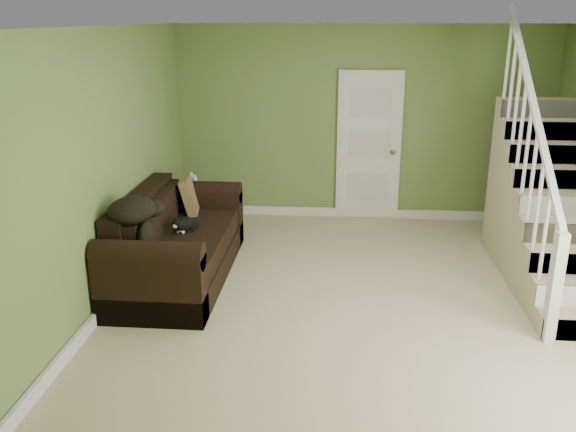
% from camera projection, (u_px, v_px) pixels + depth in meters
% --- Properties ---
extents(floor, '(5.00, 5.50, 0.01)m').
position_uv_depth(floor, '(365.00, 303.00, 5.99)').
color(floor, tan).
rests_on(floor, ground).
extents(ceiling, '(5.00, 5.50, 0.01)m').
position_uv_depth(ceiling, '(377.00, 26.00, 5.18)').
color(ceiling, white).
rests_on(ceiling, wall_back).
extents(wall_back, '(5.00, 0.04, 2.60)m').
position_uv_depth(wall_back, '(362.00, 124.00, 8.19)').
color(wall_back, olive).
rests_on(wall_back, floor).
extents(wall_front, '(5.00, 0.04, 2.60)m').
position_uv_depth(wall_front, '(395.00, 312.00, 2.98)').
color(wall_front, olive).
rests_on(wall_front, floor).
extents(wall_left, '(0.04, 5.50, 2.60)m').
position_uv_depth(wall_left, '(106.00, 169.00, 5.79)').
color(wall_left, olive).
rests_on(wall_left, floor).
extents(baseboard_back, '(5.00, 0.04, 0.12)m').
position_uv_depth(baseboard_back, '(359.00, 213.00, 8.55)').
color(baseboard_back, white).
rests_on(baseboard_back, floor).
extents(baseboard_left, '(0.04, 5.50, 0.12)m').
position_uv_depth(baseboard_left, '(121.00, 288.00, 6.17)').
color(baseboard_left, white).
rests_on(baseboard_left, floor).
extents(door, '(0.86, 0.12, 2.02)m').
position_uv_depth(door, '(369.00, 147.00, 8.23)').
color(door, white).
rests_on(door, floor).
extents(staircase, '(1.00, 2.51, 2.82)m').
position_uv_depth(staircase, '(551.00, 216.00, 6.54)').
color(staircase, tan).
rests_on(staircase, floor).
extents(sofa, '(1.01, 2.33, 0.92)m').
position_uv_depth(sofa, '(175.00, 246.00, 6.50)').
color(sofa, black).
rests_on(sofa, floor).
extents(side_table, '(0.62, 0.62, 0.83)m').
position_uv_depth(side_table, '(191.00, 215.00, 7.65)').
color(side_table, black).
rests_on(side_table, floor).
extents(cat, '(0.23, 0.42, 0.20)m').
position_uv_depth(cat, '(184.00, 224.00, 6.47)').
color(cat, black).
rests_on(cat, sofa).
extents(banana, '(0.06, 0.19, 0.05)m').
position_uv_depth(banana, '(187.00, 252.00, 5.86)').
color(banana, yellow).
rests_on(banana, sofa).
extents(throw_pillow, '(0.27, 0.45, 0.44)m').
position_uv_depth(throw_pillow, '(189.00, 195.00, 7.09)').
color(throw_pillow, '#48301D').
rests_on(throw_pillow, sofa).
extents(throw_blanket, '(0.45, 0.58, 0.23)m').
position_uv_depth(throw_blanket, '(131.00, 210.00, 5.70)').
color(throw_blanket, black).
rests_on(throw_blanket, sofa).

